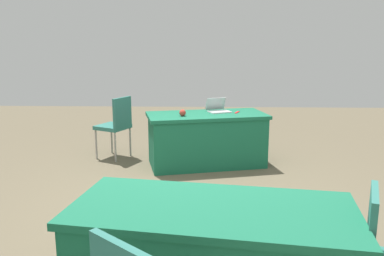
% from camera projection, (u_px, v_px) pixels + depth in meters
% --- Properties ---
extents(ground_plane, '(14.40, 14.40, 0.00)m').
position_uv_depth(ground_plane, '(182.00, 208.00, 4.45)').
color(ground_plane, brown).
extents(table_foreground, '(1.87, 1.18, 0.78)m').
position_uv_depth(table_foreground, '(206.00, 139.00, 5.96)').
color(table_foreground, '#196647').
rests_on(table_foreground, ground).
extents(chair_near_front, '(0.59, 0.59, 0.98)m').
position_uv_depth(chair_near_front, '(116.00, 123.00, 6.27)').
color(chair_near_front, '#9E9993').
rests_on(chair_near_front, ground).
extents(laptop_silver, '(0.41, 0.39, 0.21)m').
position_uv_depth(laptop_silver, '(218.00, 109.00, 6.04)').
color(laptop_silver, silver).
rests_on(laptop_silver, table_foreground).
extents(yarn_ball, '(0.09, 0.09, 0.09)m').
position_uv_depth(yarn_ball, '(183.00, 113.00, 5.68)').
color(yarn_ball, '#B2382D').
rests_on(yarn_ball, table_foreground).
extents(scissors_red, '(0.09, 0.18, 0.01)m').
position_uv_depth(scissors_red, '(237.00, 112.00, 5.98)').
color(scissors_red, red).
rests_on(scissors_red, table_foreground).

